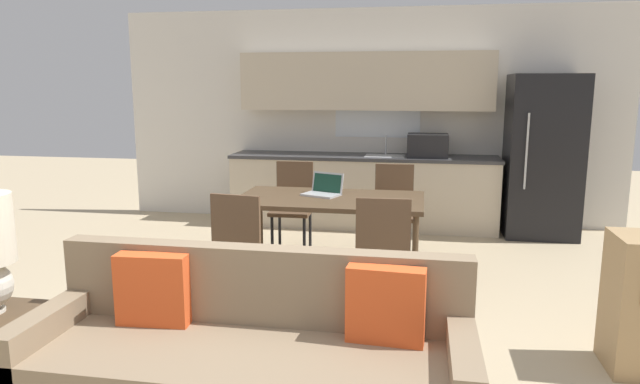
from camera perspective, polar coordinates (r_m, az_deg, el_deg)
wall_back at (r=7.38m, az=4.68°, el=7.49°), size 6.40×0.07×2.70m
kitchen_counter at (r=7.13m, az=4.48°, el=3.26°), size 3.29×0.65×2.15m
refrigerator at (r=7.12m, az=21.36°, el=3.34°), size 0.81×0.73×1.88m
dining_table at (r=5.15m, az=1.00°, el=-1.19°), size 1.67×0.93×0.76m
couch at (r=3.13m, az=-7.03°, el=-16.16°), size 2.30×0.80×0.88m
dining_chair_near_left at (r=4.49m, az=-7.71°, el=-5.40°), size 0.47×0.47×0.95m
dining_chair_far_right at (r=5.92m, az=7.36°, el=-1.49°), size 0.43×0.43×0.95m
dining_chair_far_left at (r=6.08m, az=-2.73°, el=-1.08°), size 0.43×0.43×0.95m
dining_chair_near_right at (r=4.35m, az=6.31°, el=-5.90°), size 0.44×0.44×0.95m
laptop at (r=5.26m, az=0.39°, el=0.25°), size 0.39×0.35×0.20m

